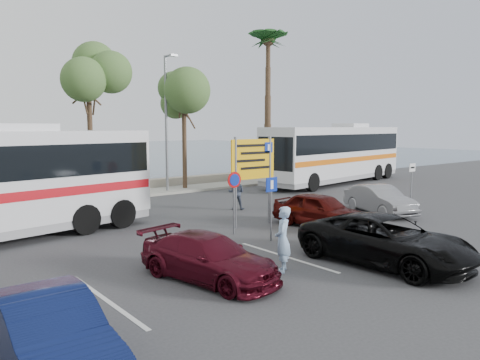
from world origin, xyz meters
TOP-DOWN VIEW (x-y plane):
  - ground at (0.00, 0.00)m, footprint 120.00×120.00m
  - kerb_strip at (0.00, 14.00)m, footprint 44.00×2.40m
  - seawall at (0.00, 16.00)m, footprint 48.00×0.80m
  - tree_mid at (-1.50, 14.00)m, footprint 3.20×3.20m
  - tree_right at (4.50, 14.00)m, footprint 3.20×3.20m
  - palm_tree at (11.50, 14.00)m, footprint 4.80×4.80m
  - street_lamp_right at (3.00, 13.52)m, footprint 0.45×1.15m
  - direction_sign at (1.00, 3.20)m, footprint 2.20×0.12m
  - sign_no_stop at (-0.60, 2.38)m, footprint 0.60×0.08m
  - sign_parking at (-0.20, 0.79)m, footprint 0.50×0.07m
  - sign_taxi at (9.80, 1.49)m, footprint 0.50×0.07m
  - lane_markings at (-1.14, -1.00)m, footprint 12.02×4.20m
  - coach_bus_right at (14.77, 10.50)m, footprint 13.84×4.86m
  - car_blue at (-9.00, -3.50)m, footprint 1.42×3.99m
  - car_maroon at (-4.32, -1.30)m, footprint 2.51×4.39m
  - car_red at (2.90, 1.26)m, footprint 2.11×4.19m
  - suv_black at (0.50, -3.37)m, footprint 2.63×5.26m
  - car_silver_b at (7.21, 1.50)m, footprint 2.59×4.20m
  - pedestrian_near at (-2.32, -2.00)m, footprint 0.79×0.77m
  - pedestrian_far at (2.74, 6.50)m, footprint 1.00×1.02m

SIDE VIEW (x-z plane):
  - ground at x=0.00m, z-range 0.00..0.00m
  - lane_markings at x=-1.14m, z-range 0.00..0.01m
  - kerb_strip at x=0.00m, z-range 0.00..0.15m
  - seawall at x=0.00m, z-range 0.00..0.60m
  - car_maroon at x=-4.32m, z-range 0.00..1.20m
  - car_silver_b at x=7.21m, z-range 0.00..1.31m
  - car_blue at x=-9.00m, z-range 0.00..1.31m
  - car_red at x=2.90m, z-range 0.00..1.37m
  - suv_black at x=0.50m, z-range 0.00..1.43m
  - pedestrian_far at x=2.74m, z-range 0.00..1.66m
  - pedestrian_near at x=-2.32m, z-range 0.00..1.83m
  - sign_taxi at x=9.80m, z-range 0.32..2.52m
  - sign_parking at x=-0.20m, z-range 0.34..2.59m
  - sign_no_stop at x=-0.60m, z-range 0.40..2.75m
  - coach_bus_right at x=14.77m, z-range -0.15..4.07m
  - direction_sign at x=1.00m, z-range 0.63..4.23m
  - street_lamp_right at x=3.00m, z-range 0.59..8.60m
  - tree_right at x=4.50m, z-range 2.47..9.87m
  - tree_mid at x=-1.50m, z-range 2.65..10.65m
  - palm_tree at x=11.50m, z-range 4.27..15.47m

